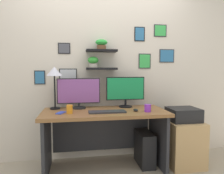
% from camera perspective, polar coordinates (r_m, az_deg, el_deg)
% --- Properties ---
extents(ground_plane, '(8.00, 8.00, 0.00)m').
position_cam_1_polar(ground_plane, '(2.88, -1.93, -21.18)').
color(ground_plane, tan).
extents(back_wall_assembly, '(4.40, 0.24, 2.70)m').
position_cam_1_polar(back_wall_assembly, '(3.03, -3.06, 6.50)').
color(back_wall_assembly, beige).
rests_on(back_wall_assembly, ground).
extents(desk, '(1.53, 0.68, 0.75)m').
position_cam_1_polar(desk, '(2.74, -2.11, -10.56)').
color(desk, brown).
rests_on(desk, ground).
extents(monitor_left, '(0.56, 0.18, 0.40)m').
position_cam_1_polar(monitor_left, '(2.81, -8.92, -1.48)').
color(monitor_left, black).
rests_on(monitor_left, desk).
extents(monitor_right, '(0.52, 0.18, 0.41)m').
position_cam_1_polar(monitor_right, '(2.88, 3.63, -0.95)').
color(monitor_right, black).
rests_on(monitor_right, desk).
extents(keyboard, '(0.44, 0.14, 0.02)m').
position_cam_1_polar(keyboard, '(2.53, -1.31, -6.68)').
color(keyboard, '#2D2D33').
rests_on(keyboard, desk).
extents(computer_mouse, '(0.06, 0.09, 0.03)m').
position_cam_1_polar(computer_mouse, '(2.63, 6.38, -6.16)').
color(computer_mouse, black).
rests_on(computer_mouse, desk).
extents(desk_lamp, '(0.20, 0.20, 0.55)m').
position_cam_1_polar(desk_lamp, '(2.80, -15.22, 3.31)').
color(desk_lamp, black).
rests_on(desk_lamp, desk).
extents(cell_phone, '(0.12, 0.16, 0.01)m').
position_cam_1_polar(cell_phone, '(2.56, -13.60, -6.76)').
color(cell_phone, blue).
rests_on(cell_phone, desk).
extents(coffee_mug, '(0.08, 0.08, 0.09)m').
position_cam_1_polar(coffee_mug, '(2.61, 9.57, -5.61)').
color(coffee_mug, purple).
rests_on(coffee_mug, desk).
extents(pen_cup, '(0.07, 0.07, 0.10)m').
position_cam_1_polar(pen_cup, '(2.52, -11.34, -5.87)').
color(pen_cup, orange).
rests_on(pen_cup, desk).
extents(drawer_cabinet, '(0.44, 0.50, 0.59)m').
position_cam_1_polar(drawer_cabinet, '(3.05, 18.43, -13.98)').
color(drawer_cabinet, tan).
rests_on(drawer_cabinet, ground).
extents(printer, '(0.38, 0.34, 0.17)m').
position_cam_1_polar(printer, '(2.95, 18.62, -7.01)').
color(printer, black).
rests_on(printer, drawer_cabinet).
extents(computer_tower_right, '(0.18, 0.40, 0.44)m').
position_cam_1_polar(computer_tower_right, '(2.95, 8.73, -15.97)').
color(computer_tower_right, black).
rests_on(computer_tower_right, ground).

